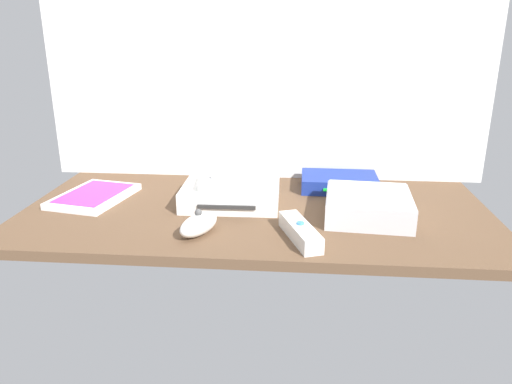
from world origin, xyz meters
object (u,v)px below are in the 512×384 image
(network_router, at_px, (339,182))
(remote_classic_pad, at_px, (233,182))
(remote_nunchuk, at_px, (199,224))
(game_console, at_px, (231,194))
(remote_wand, at_px, (300,232))
(game_case, at_px, (94,196))
(mini_computer, at_px, (368,206))

(network_router, bearing_deg, remote_classic_pad, -149.58)
(network_router, relative_size, remote_nunchuk, 1.66)
(game_console, bearing_deg, remote_classic_pad, -66.46)
(network_router, height_order, remote_wand, same)
(game_console, xyz_separation_m, game_case, (-0.32, 0.00, -0.01))
(game_console, bearing_deg, remote_wand, -50.75)
(network_router, xyz_separation_m, remote_nunchuk, (-0.28, -0.30, 0.00))
(network_router, xyz_separation_m, remote_wand, (-0.09, -0.31, -0.00))
(mini_computer, bearing_deg, network_router, 103.74)
(remote_nunchuk, relative_size, remote_classic_pad, 0.72)
(remote_classic_pad, bearing_deg, mini_computer, -15.68)
(game_case, relative_size, remote_nunchuk, 1.95)
(game_console, relative_size, remote_classic_pad, 1.40)
(remote_classic_pad, bearing_deg, network_router, 23.45)
(remote_wand, bearing_deg, game_case, 139.00)
(game_case, relative_size, network_router, 1.18)
(remote_wand, distance_m, remote_classic_pad, 0.23)
(remote_classic_pad, bearing_deg, game_console, 108.26)
(remote_wand, xyz_separation_m, remote_nunchuk, (-0.19, 0.01, 0.01))
(mini_computer, xyz_separation_m, game_case, (-0.61, 0.06, -0.02))
(game_console, height_order, mini_computer, mini_computer)
(game_console, bearing_deg, mini_computer, -12.58)
(remote_nunchuk, xyz_separation_m, remote_classic_pad, (0.04, 0.16, 0.03))
(remote_wand, height_order, remote_classic_pad, remote_classic_pad)
(mini_computer, bearing_deg, remote_nunchuk, -160.90)
(game_console, bearing_deg, game_case, 178.54)
(mini_computer, height_order, game_case, mini_computer)
(game_case, bearing_deg, remote_nunchuk, -20.91)
(game_case, height_order, remote_nunchuk, remote_nunchuk)
(remote_wand, bearing_deg, remote_nunchuk, 158.19)
(game_console, relative_size, network_router, 1.18)
(remote_classic_pad, bearing_deg, game_case, 171.06)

